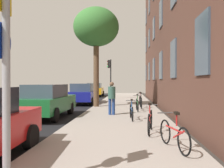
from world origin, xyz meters
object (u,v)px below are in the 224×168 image
Objects in this scene: bicycle_4 at (141,102)px; car_3 at (95,89)px; car_1 at (47,101)px; pedestrian_0 at (112,96)px; car_2 at (83,94)px; bicycle_0 at (174,134)px; bicycle_5 at (140,99)px; tree_near at (96,28)px; bicycle_1 at (150,121)px; traffic_light at (110,72)px; bicycle_2 at (131,111)px; sign_post at (5,61)px; bicycle_3 at (137,104)px.

car_3 reaches higher than bicycle_4.
pedestrian_0 is at bearing 9.07° from car_1.
car_1 is at bearing -93.33° from car_2.
car_1 is 1.02× the size of car_2.
bicycle_4 is (-0.32, 8.99, 0.02)m from bicycle_0.
bicycle_5 is (-0.23, 11.63, -0.01)m from bicycle_0.
bicycle_0 is at bearing -71.63° from tree_near.
car_1 is 7.07m from car_2.
bicycle_4 is at bearing 89.34° from bicycle_1.
tree_near reaches higher than traffic_light.
bicycle_2 is at bearing 102.40° from bicycle_1.
bicycle_5 is (0.74, 7.18, 0.00)m from bicycle_2.
sign_post is at bearing -83.65° from car_2.
tree_near is 11.38m from bicycle_0.
tree_near is 5.92m from pedestrian_0.
bicycle_5 is 6.02m from pedestrian_0.
sign_post is at bearing -84.95° from car_3.
car_3 reaches higher than bicycle_5.
tree_near is 1.58× the size of car_2.
bicycle_3 is 0.42× the size of car_2.
pedestrian_0 is 0.38× the size of car_3.
car_1 is (-5.04, 5.39, 0.36)m from bicycle_0.
bicycle_2 is 18.39m from car_3.
bicycle_4 is 2.64m from bicycle_5.
bicycle_1 is (-0.40, 1.88, 0.02)m from bicycle_0.
bicycle_3 is 4.16m from bicycle_5.
bicycle_0 is 9.00m from bicycle_4.
car_1 is (-1.80, -4.37, -4.50)m from tree_near.
tree_near is 9.68m from bicycle_1.
bicycle_5 is (0.17, 9.75, -0.02)m from bicycle_1.
bicycle_4 reaches higher than bicycle_1.
tree_near reaches higher than car_3.
bicycle_2 is 0.99× the size of pedestrian_0.
car_1 is at bearing -170.93° from pedestrian_0.
bicycle_1 reaches higher than bicycle_2.
bicycle_3 reaches higher than bicycle_5.
bicycle_1 is at bearing -69.13° from pedestrian_0.
bicycle_1 is at bearing -70.17° from tree_near.
sign_post is at bearing -97.42° from pedestrian_0.
pedestrian_0 is (-1.53, 4.01, 0.56)m from bicycle_1.
sign_post is 0.76× the size of car_3.
sign_post is 0.79× the size of car_2.
car_2 is (-2.70, 6.56, -0.21)m from pedestrian_0.
tree_near reaches higher than pedestrian_0.
car_1 is at bearing -99.70° from traffic_light.
pedestrian_0 is at bearing 110.87° from bicycle_1.
traffic_light reaches higher than bicycle_2.
bicycle_1 is 11.39m from car_2.
sign_post is 2.01× the size of bicycle_0.
bicycle_3 is at bearing 76.28° from sign_post.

